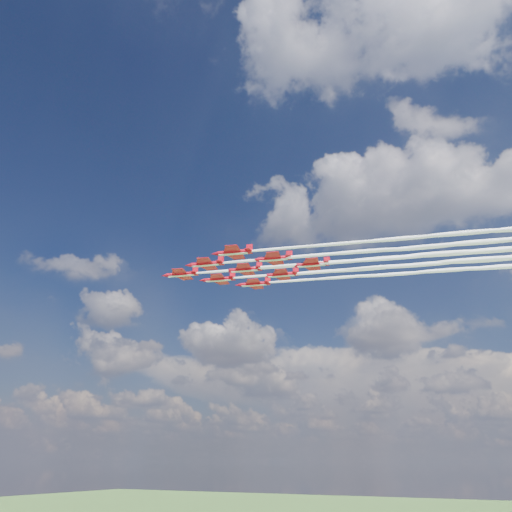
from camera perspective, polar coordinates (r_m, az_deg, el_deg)
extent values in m
cylinder|color=red|center=(152.33, -8.56, -2.08)|extent=(8.51, 3.37, 1.17)
cone|color=red|center=(154.22, -10.42, -2.21)|extent=(2.36, 1.69, 1.17)
cone|color=red|center=(150.71, -6.78, -1.95)|extent=(1.82, 1.45, 1.06)
ellipsoid|color=black|center=(153.23, -9.30, -1.97)|extent=(2.39, 1.52, 0.76)
cube|color=red|center=(152.14, -8.37, -2.08)|extent=(5.86, 10.33, 0.15)
cube|color=red|center=(150.94, -7.05, -1.97)|extent=(2.44, 4.08, 0.13)
cube|color=red|center=(151.21, -6.95, -1.62)|extent=(1.68, 0.59, 1.91)
cube|color=white|center=(152.15, -8.57, -2.27)|extent=(7.94, 3.02, 0.13)
cylinder|color=red|center=(143.39, -5.76, -0.91)|extent=(8.51, 3.37, 1.17)
cone|color=red|center=(145.02, -7.77, -1.06)|extent=(2.36, 1.69, 1.17)
cone|color=red|center=(142.01, -3.84, -0.75)|extent=(1.82, 1.45, 1.06)
ellipsoid|color=black|center=(144.20, -6.56, -0.79)|extent=(2.39, 1.52, 0.76)
cube|color=red|center=(143.21, -5.56, -0.91)|extent=(5.86, 10.33, 0.15)
cube|color=red|center=(142.21, -4.13, -0.78)|extent=(2.44, 4.08, 0.13)
cube|color=red|center=(142.51, -4.04, -0.41)|extent=(1.68, 0.59, 1.91)
cube|color=white|center=(143.19, -5.77, -1.10)|extent=(7.94, 3.02, 0.13)
cylinder|color=red|center=(155.23, -4.30, -2.67)|extent=(8.51, 3.37, 1.17)
cone|color=red|center=(156.74, -6.17, -2.79)|extent=(2.36, 1.69, 1.17)
cone|color=red|center=(153.96, -2.51, -2.54)|extent=(1.82, 1.45, 1.06)
ellipsoid|color=black|center=(155.98, -5.05, -2.55)|extent=(2.39, 1.52, 0.76)
cube|color=red|center=(155.07, -4.11, -2.67)|extent=(5.86, 10.33, 0.15)
cube|color=red|center=(154.14, -2.78, -2.56)|extent=(2.44, 4.08, 0.13)
cube|color=red|center=(154.42, -2.70, -2.22)|extent=(1.68, 0.59, 1.91)
cube|color=white|center=(155.05, -4.31, -2.85)|extent=(7.94, 3.02, 0.13)
cylinder|color=red|center=(134.90, -2.61, 0.42)|extent=(8.51, 3.37, 1.17)
cone|color=red|center=(136.25, -4.77, 0.24)|extent=(2.36, 1.69, 1.17)
cone|color=red|center=(133.80, -0.53, 0.60)|extent=(1.82, 1.45, 1.06)
ellipsoid|color=black|center=(135.60, -3.47, 0.54)|extent=(2.39, 1.52, 0.76)
cube|color=red|center=(134.75, -2.39, 0.42)|extent=(5.86, 10.33, 0.15)
cube|color=red|center=(133.96, -0.84, 0.57)|extent=(2.44, 4.08, 0.13)
cube|color=red|center=(134.29, -0.75, 0.95)|extent=(1.68, 0.59, 1.91)
cube|color=white|center=(134.69, -2.61, 0.22)|extent=(7.94, 3.02, 0.13)
cylinder|color=red|center=(146.83, -1.32, -1.54)|extent=(8.51, 3.37, 1.17)
cone|color=red|center=(148.07, -3.32, -1.69)|extent=(2.36, 1.69, 1.17)
cone|color=red|center=(145.82, 0.60, -1.40)|extent=(1.82, 1.45, 1.06)
ellipsoid|color=black|center=(147.47, -2.12, -1.43)|extent=(2.39, 1.52, 0.76)
cube|color=red|center=(146.69, -1.11, -1.55)|extent=(5.86, 10.33, 0.15)
cube|color=red|center=(145.96, 0.31, -1.42)|extent=(2.44, 4.08, 0.13)
cube|color=red|center=(146.27, 0.39, -1.06)|extent=(1.68, 0.59, 1.91)
cube|color=white|center=(146.64, -1.32, -1.74)|extent=(7.94, 3.02, 0.13)
cylinder|color=red|center=(158.96, -0.22, -3.21)|extent=(8.51, 3.37, 1.17)
cone|color=red|center=(160.11, -2.08, -3.34)|extent=(2.36, 1.69, 1.17)
cone|color=red|center=(158.04, 1.55, -3.09)|extent=(1.82, 1.45, 1.06)
ellipsoid|color=black|center=(159.56, -0.96, -3.10)|extent=(2.39, 1.52, 0.76)
cube|color=red|center=(158.84, -0.03, -3.22)|extent=(5.86, 10.33, 0.15)
cube|color=red|center=(158.16, 1.29, -3.11)|extent=(2.44, 4.08, 0.13)
cube|color=red|center=(158.45, 1.36, -2.77)|extent=(1.68, 0.59, 1.91)
cube|color=white|center=(158.79, -0.22, -3.39)|extent=(7.94, 3.02, 0.13)
cylinder|color=red|center=(138.93, 2.02, -0.29)|extent=(8.51, 3.37, 1.17)
cone|color=red|center=(139.87, -0.12, -0.46)|extent=(2.36, 1.69, 1.17)
cone|color=red|center=(138.23, 4.06, -0.12)|extent=(1.82, 1.45, 1.06)
ellipsoid|color=black|center=(139.46, 1.16, -0.17)|extent=(2.39, 1.52, 0.76)
cube|color=red|center=(138.83, 2.24, -0.29)|extent=(5.86, 10.33, 0.15)
cube|color=red|center=(138.32, 3.75, -0.15)|extent=(2.44, 4.08, 0.13)
cube|color=red|center=(138.66, 3.83, 0.23)|extent=(1.68, 0.59, 1.91)
cube|color=white|center=(138.73, 2.02, -0.49)|extent=(7.94, 3.02, 0.13)
cylinder|color=red|center=(151.12, 2.91, -2.14)|extent=(8.51, 3.37, 1.17)
cone|color=red|center=(151.99, 0.93, -2.29)|extent=(2.36, 1.69, 1.17)
cone|color=red|center=(150.47, 4.79, -2.00)|extent=(1.82, 1.45, 1.06)
ellipsoid|color=black|center=(151.61, 2.11, -2.03)|extent=(2.39, 1.52, 0.76)
cube|color=red|center=(151.03, 3.11, -2.14)|extent=(5.86, 10.33, 0.15)
cube|color=red|center=(150.56, 4.51, -2.02)|extent=(2.44, 4.08, 0.13)
cube|color=red|center=(150.87, 4.57, -1.67)|extent=(1.68, 0.59, 1.91)
cube|color=white|center=(150.94, 2.91, -2.33)|extent=(7.94, 3.02, 0.13)
cylinder|color=red|center=(143.83, 6.36, -0.95)|extent=(8.51, 3.37, 1.17)
cone|color=red|center=(144.38, 4.26, -1.11)|extent=(2.36, 1.69, 1.17)
cone|color=red|center=(143.50, 8.34, -0.79)|extent=(1.82, 1.45, 1.06)
ellipsoid|color=black|center=(144.20, 5.51, -0.84)|extent=(2.39, 1.52, 0.76)
cube|color=red|center=(143.77, 6.57, -0.95)|extent=(5.86, 10.33, 0.15)
cube|color=red|center=(143.54, 8.04, -0.82)|extent=(2.44, 4.08, 0.13)
cube|color=red|center=(143.88, 8.11, -0.46)|extent=(1.68, 0.59, 1.91)
cube|color=white|center=(143.64, 6.37, -1.15)|extent=(7.94, 3.02, 0.13)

